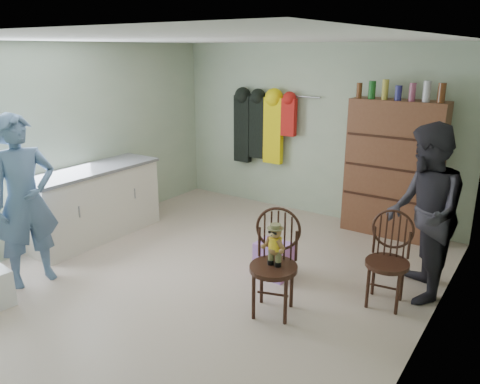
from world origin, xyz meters
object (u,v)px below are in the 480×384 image
Objects in this scene: chair_front at (275,255)px; counter at (93,203)px; chair_far at (389,255)px; dresser at (393,168)px.

counter is at bearing 156.91° from chair_front.
chair_far is at bearing 7.53° from counter.
chair_far is (0.83, 0.76, -0.08)m from chair_front.
dresser is (3.20, 2.30, 0.44)m from counter.
counter is 3.96m from dresser.
dresser reaches higher than counter.
dresser is at bearing 65.72° from chair_front.
dresser is (-0.54, 1.80, 0.41)m from chair_far.
dresser is (0.29, 2.57, 0.33)m from chair_front.
counter is at bearing 179.48° from chair_far.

